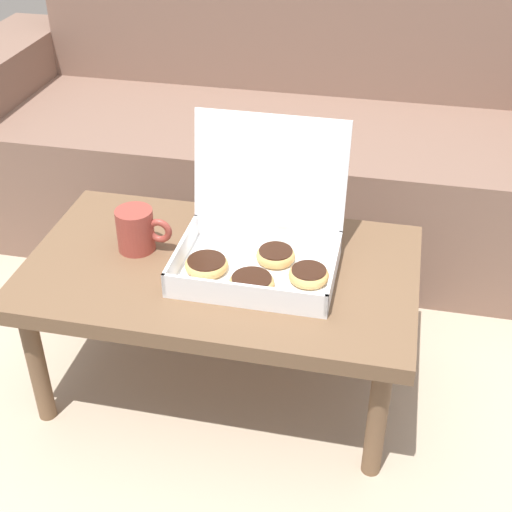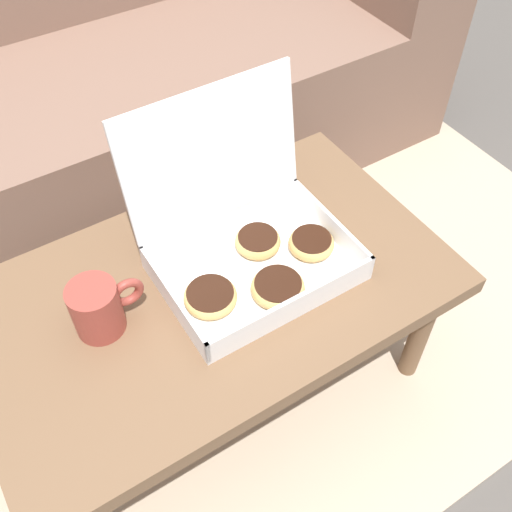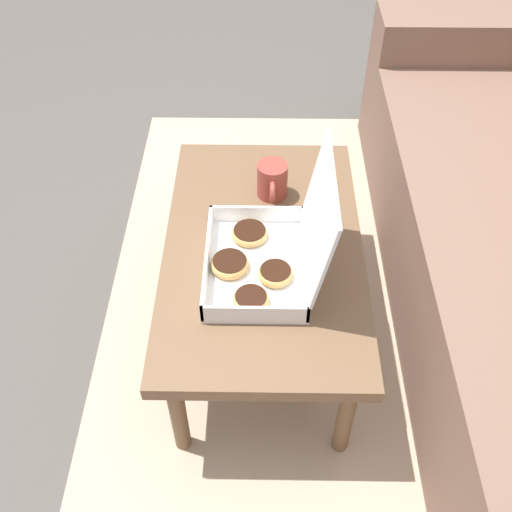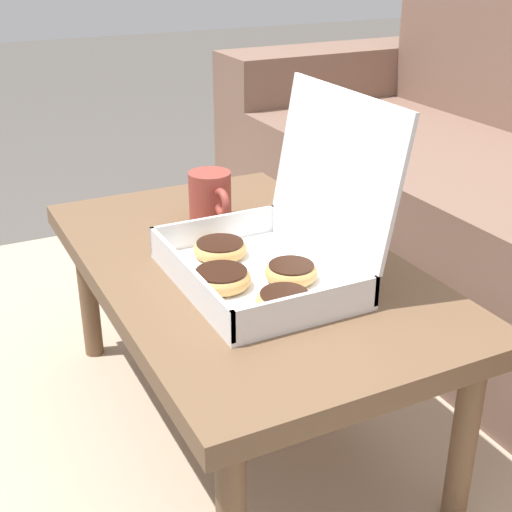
{
  "view_description": "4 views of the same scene",
  "coord_description": "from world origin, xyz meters",
  "views": [
    {
      "loc": [
        0.37,
        -1.41,
        1.34
      ],
      "look_at": [
        0.09,
        -0.09,
        0.43
      ],
      "focal_mm": 50.0,
      "sensor_mm": 36.0,
      "label": 1
    },
    {
      "loc": [
        -0.31,
        -0.72,
        1.3
      ],
      "look_at": [
        0.09,
        -0.09,
        0.43
      ],
      "focal_mm": 42.0,
      "sensor_mm": 36.0,
      "label": 2
    },
    {
      "loc": [
        1.16,
        -0.08,
        1.57
      ],
      "look_at": [
        0.09,
        -0.09,
        0.43
      ],
      "focal_mm": 42.0,
      "sensor_mm": 36.0,
      "label": 3
    },
    {
      "loc": [
        1.1,
        -0.6,
        0.96
      ],
      "look_at": [
        0.09,
        -0.09,
        0.43
      ],
      "focal_mm": 50.0,
      "sensor_mm": 36.0,
      "label": 4
    }
  ],
  "objects": [
    {
      "name": "area_rug",
      "position": [
        0.0,
        0.3,
        0.01
      ],
      "size": [
        2.36,
        1.77,
        0.01
      ],
      "primitive_type": "cube",
      "color": "tan",
      "rests_on": "ground_plane"
    },
    {
      "name": "coffee_table",
      "position": [
        0.0,
        -0.07,
        0.34
      ],
      "size": [
        0.93,
        0.55,
        0.38
      ],
      "color": "brown",
      "rests_on": "ground_plane"
    },
    {
      "name": "ground_plane",
      "position": [
        0.0,
        0.0,
        0.0
      ],
      "size": [
        12.0,
        12.0,
        0.0
      ],
      "primitive_type": "plane",
      "color": "#514C47"
    },
    {
      "name": "pastry_box",
      "position": [
        0.09,
        -0.07,
        0.44
      ],
      "size": [
        0.37,
        0.31,
        0.32
      ],
      "color": "white",
      "rests_on": "coffee_table"
    },
    {
      "name": "coffee_mug",
      "position": [
        -0.21,
        -0.05,
        0.44
      ],
      "size": [
        0.14,
        0.09,
        0.11
      ],
      "color": "#993D33",
      "rests_on": "coffee_table"
    }
  ]
}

